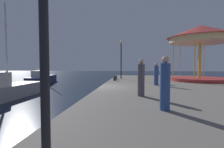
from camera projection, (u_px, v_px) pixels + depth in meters
ground_plane at (100, 97)px, 12.29m from camera, size 120.00×120.00×0.00m
quay_dock at (188, 93)px, 11.61m from camera, size 12.19×28.44×0.80m
sailboat_navy at (43, 79)px, 21.43m from camera, size 3.28×7.66×5.81m
carousel at (200, 40)px, 16.60m from camera, size 6.40×6.40×5.45m
lamp_post_mid_promenade at (121, 53)px, 19.04m from camera, size 0.36×0.36×4.36m
bollard_south at (115, 78)px, 17.85m from camera, size 0.24×0.24×0.40m
bollard_center at (116, 77)px, 18.61m from camera, size 0.24×0.24×0.40m
bollard_north at (115, 79)px, 16.80m from camera, size 0.24×0.24×0.40m
person_far_corner at (141, 79)px, 8.34m from camera, size 0.34×0.34×1.82m
person_near_carousel at (165, 85)px, 5.70m from camera, size 0.34×0.34×1.83m
person_mid_promenade at (156, 75)px, 13.03m from camera, size 0.34×0.34×1.73m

